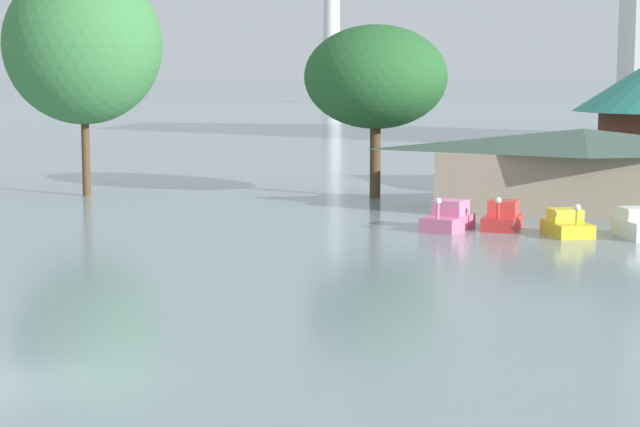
% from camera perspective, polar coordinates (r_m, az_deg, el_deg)
% --- Properties ---
extents(ground_plane, '(2000.00, 2000.00, 0.00)m').
position_cam_1_polar(ground_plane, '(26.61, -14.63, -8.46)').
color(ground_plane, gray).
extents(pedal_boat_pink, '(2.44, 3.21, 1.59)m').
position_cam_1_polar(pedal_boat_pink, '(50.39, 6.65, -0.24)').
color(pedal_boat_pink, pink).
rests_on(pedal_boat_pink, ground).
extents(pedal_boat_red, '(1.89, 2.72, 1.58)m').
position_cam_1_polar(pedal_boat_red, '(50.97, 9.40, -0.23)').
color(pedal_boat_red, red).
rests_on(pedal_boat_red, ground).
extents(pedal_boat_yellow, '(2.34, 2.95, 1.52)m').
position_cam_1_polar(pedal_boat_yellow, '(49.56, 12.65, -0.58)').
color(pedal_boat_yellow, yellow).
rests_on(pedal_boat_yellow, ground).
extents(pedal_boat_white, '(2.23, 2.97, 1.62)m').
position_cam_1_polar(pedal_boat_white, '(49.63, 16.13, -0.60)').
color(pedal_boat_white, white).
rests_on(pedal_boat_white, ground).
extents(boathouse, '(15.92, 6.32, 4.27)m').
position_cam_1_polar(boathouse, '(57.93, 13.42, 2.28)').
color(boathouse, gray).
rests_on(boathouse, ground).
extents(shoreline_tree_tall_left, '(9.03, 9.03, 13.17)m').
position_cam_1_polar(shoreline_tree_tall_left, '(64.83, -12.16, 8.51)').
color(shoreline_tree_tall_left, brown).
rests_on(shoreline_tree_tall_left, ground).
extents(shoreline_tree_mid, '(8.09, 8.09, 9.78)m').
position_cam_1_polar(shoreline_tree_mid, '(62.56, 2.90, 7.05)').
color(shoreline_tree_mid, brown).
rests_on(shoreline_tree_mid, ground).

